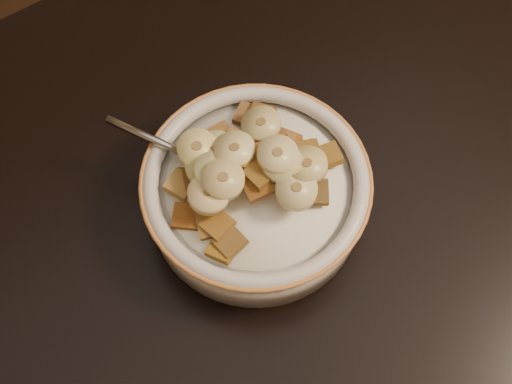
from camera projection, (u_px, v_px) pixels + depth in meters
cereal_bowl at (256, 197)px, 0.57m from camera, size 0.17×0.17×0.04m
milk at (256, 186)px, 0.55m from camera, size 0.14×0.14×0.00m
spoon at (223, 171)px, 0.55m from camera, size 0.05×0.05×0.01m
cereal_square_0 at (257, 186)px, 0.53m from camera, size 0.02×0.02×0.01m
cereal_square_1 at (263, 122)px, 0.57m from camera, size 0.03×0.03×0.01m
cereal_square_2 at (252, 157)px, 0.54m from camera, size 0.02×0.02×0.01m
cereal_square_3 at (236, 168)px, 0.54m from camera, size 0.03×0.03×0.01m
cereal_square_4 at (220, 137)px, 0.56m from camera, size 0.02×0.02×0.01m
cereal_square_5 at (261, 174)px, 0.53m from camera, size 0.02×0.02×0.01m
cereal_square_6 at (285, 141)px, 0.56m from camera, size 0.03×0.03×0.01m
cereal_square_7 at (214, 148)px, 0.55m from camera, size 0.02×0.02×0.01m
cereal_square_8 at (248, 116)px, 0.58m from camera, size 0.03×0.03×0.01m
cereal_square_9 at (218, 224)px, 0.53m from camera, size 0.03×0.02×0.01m
cereal_square_10 at (230, 241)px, 0.52m from camera, size 0.02×0.02×0.01m
cereal_square_11 at (216, 142)px, 0.56m from camera, size 0.02×0.02×0.01m
cereal_square_12 at (307, 154)px, 0.56m from camera, size 0.02×0.02×0.01m
cereal_square_13 at (274, 150)px, 0.54m from camera, size 0.03×0.03×0.01m
cereal_square_14 at (328, 156)px, 0.55m from camera, size 0.02×0.02×0.01m
cereal_square_15 at (189, 181)px, 0.54m from camera, size 0.03×0.03×0.01m
cereal_square_16 at (255, 141)px, 0.56m from camera, size 0.02×0.02×0.01m
cereal_square_17 at (307, 152)px, 0.55m from camera, size 0.03×0.03×0.01m
cereal_square_18 at (186, 216)px, 0.54m from camera, size 0.03×0.03×0.01m
cereal_square_19 at (236, 143)px, 0.55m from camera, size 0.03×0.03×0.01m
cereal_square_20 at (223, 248)px, 0.52m from camera, size 0.03×0.03×0.01m
cereal_square_21 at (181, 185)px, 0.54m from camera, size 0.03×0.03×0.01m
cereal_square_22 at (262, 115)px, 0.57m from camera, size 0.03×0.03×0.01m
cereal_square_23 at (211, 224)px, 0.53m from camera, size 0.03×0.03×0.01m
cereal_square_24 at (296, 193)px, 0.53m from camera, size 0.03×0.03×0.01m
cereal_square_25 at (275, 146)px, 0.55m from camera, size 0.03×0.03×0.01m
cereal_square_26 at (209, 161)px, 0.55m from camera, size 0.02×0.02×0.01m
cereal_square_27 at (281, 143)px, 0.55m from camera, size 0.03×0.03×0.01m
cereal_square_28 at (315, 192)px, 0.54m from camera, size 0.03×0.03×0.01m
cereal_square_29 at (270, 136)px, 0.56m from camera, size 0.02×0.02×0.01m
banana_slice_0 at (282, 164)px, 0.53m from camera, size 0.04×0.04×0.01m
banana_slice_1 at (214, 172)px, 0.53m from camera, size 0.04×0.04×0.02m
banana_slice_2 at (209, 195)px, 0.52m from camera, size 0.04×0.04×0.01m
banana_slice_3 at (216, 150)px, 0.54m from camera, size 0.04×0.04×0.01m
banana_slice_4 at (278, 155)px, 0.53m from camera, size 0.03×0.03×0.01m
banana_slice_5 at (197, 149)px, 0.54m from camera, size 0.03×0.03×0.01m
banana_slice_6 at (235, 150)px, 0.53m from camera, size 0.04×0.04×0.01m
banana_slice_7 at (221, 180)px, 0.52m from camera, size 0.04×0.04×0.01m
banana_slice_8 at (307, 166)px, 0.53m from camera, size 0.04×0.04×0.02m
banana_slice_9 at (206, 167)px, 0.53m from camera, size 0.04×0.04×0.01m
banana_slice_10 at (296, 190)px, 0.52m from camera, size 0.04×0.04×0.01m
banana_slice_11 at (224, 180)px, 0.52m from camera, size 0.04×0.04×0.01m
banana_slice_12 at (261, 125)px, 0.55m from camera, size 0.04×0.03×0.02m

